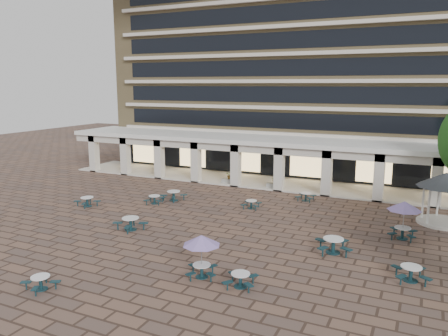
{
  "coord_description": "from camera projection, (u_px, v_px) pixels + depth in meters",
  "views": [
    {
      "loc": [
        13.79,
        -24.25,
        9.41
      ],
      "look_at": [
        1.06,
        3.0,
        3.62
      ],
      "focal_mm": 35.0,
      "sensor_mm": 36.0,
      "label": 1
    }
  ],
  "objects": [
    {
      "name": "ground",
      "position": [
        191.0,
        228.0,
        29.08
      ],
      "size": [
        120.0,
        120.0,
        0.0
      ],
      "primitive_type": "plane",
      "color": "brown",
      "rests_on": "ground"
    },
    {
      "name": "apartment_building",
      "position": [
        299.0,
        55.0,
        49.36
      ],
      "size": [
        40.0,
        15.5,
        25.2
      ],
      "color": "#9C8558",
      "rests_on": "ground"
    },
    {
      "name": "retail_arcade",
      "position": [
        266.0,
        152.0,
        41.68
      ],
      "size": [
        42.0,
        6.6,
        4.4
      ],
      "color": "white",
      "rests_on": "ground"
    },
    {
      "name": "picnic_table_1",
      "position": [
        41.0,
        282.0,
        20.26
      ],
      "size": [
        1.72,
        1.72,
        0.65
      ],
      "rotation": [
        0.0,
        0.0,
        -0.3
      ],
      "color": "#133239",
      "rests_on": "ground"
    },
    {
      "name": "picnic_table_2",
      "position": [
        240.0,
        279.0,
        20.51
      ],
      "size": [
        1.72,
        1.72,
        0.69
      ],
      "rotation": [
        0.0,
        0.0,
        0.17
      ],
      "color": "#133239",
      "rests_on": "ground"
    },
    {
      "name": "picnic_table_3",
      "position": [
        411.0,
        272.0,
        21.13
      ],
      "size": [
        1.95,
        1.95,
        0.75
      ],
      "rotation": [
        0.0,
        0.0,
        0.24
      ],
      "color": "#133239",
      "rests_on": "ground"
    },
    {
      "name": "picnic_table_5",
      "position": [
        87.0,
        201.0,
        34.09
      ],
      "size": [
        1.97,
        1.97,
        0.74
      ],
      "rotation": [
        0.0,
        0.0,
        -0.34
      ],
      "color": "#133239",
      "rests_on": "ground"
    },
    {
      "name": "picnic_table_6",
      "position": [
        201.0,
        242.0,
        21.27
      ],
      "size": [
        1.88,
        1.88,
        2.17
      ],
      "rotation": [
        0.0,
        0.0,
        0.38
      ],
      "color": "#133239",
      "rests_on": "ground"
    },
    {
      "name": "picnic_table_7",
      "position": [
        333.0,
        244.0,
        24.64
      ],
      "size": [
        2.31,
        2.31,
        0.87
      ],
      "rotation": [
        0.0,
        0.0,
        0.31
      ],
      "color": "#133239",
      "rests_on": "ground"
    },
    {
      "name": "picnic_table_8",
      "position": [
        131.0,
        223.0,
        28.56
      ],
      "size": [
        2.25,
        2.25,
        0.83
      ],
      "rotation": [
        0.0,
        0.0,
        -0.38
      ],
      "color": "#133239",
      "rests_on": "ground"
    },
    {
      "name": "picnic_table_9",
      "position": [
        154.0,
        199.0,
        34.86
      ],
      "size": [
        1.75,
        1.75,
        0.67
      ],
      "rotation": [
        0.0,
        0.0,
        0.27
      ],
      "color": "#133239",
      "rests_on": "ground"
    },
    {
      "name": "picnic_table_10",
      "position": [
        251.0,
        204.0,
        33.52
      ],
      "size": [
        1.54,
        1.54,
        0.64
      ],
      "rotation": [
        0.0,
        0.0,
        0.1
      ],
      "color": "#133239",
      "rests_on": "ground"
    },
    {
      "name": "picnic_table_11",
      "position": [
        404.0,
        207.0,
        26.61
      ],
      "size": [
        2.06,
        2.06,
        2.38
      ],
      "rotation": [
        0.0,
        0.0,
        -0.04
      ],
      "color": "#133239",
      "rests_on": "ground"
    },
    {
      "name": "picnic_table_12",
      "position": [
        174.0,
        195.0,
        35.79
      ],
      "size": [
        2.07,
        2.07,
        0.8
      ],
      "rotation": [
        0.0,
        0.0,
        -0.25
      ],
      "color": "#133239",
      "rests_on": "ground"
    },
    {
      "name": "picnic_table_13",
      "position": [
        306.0,
        196.0,
        35.75
      ],
      "size": [
        1.57,
        1.57,
        0.67
      ],
      "rotation": [
        0.0,
        0.0,
        -0.06
      ],
      "color": "#133239",
      "rests_on": "ground"
    },
    {
      "name": "gazebo",
      "position": [
        446.0,
        186.0,
        29.43
      ],
      "size": [
        3.81,
        3.81,
        3.54
      ],
      "rotation": [
        0.0,
        0.0,
        -0.26
      ],
      "color": "beige",
      "rests_on": "ground"
    },
    {
      "name": "planter_left",
      "position": [
        230.0,
        179.0,
        41.7
      ],
      "size": [
        1.5,
        0.78,
        1.23
      ],
      "color": "gray",
      "rests_on": "ground"
    },
    {
      "name": "planter_right",
      "position": [
        275.0,
        184.0,
        39.83
      ],
      "size": [
        1.5,
        0.66,
        1.17
      ],
      "color": "gray",
      "rests_on": "ground"
    }
  ]
}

